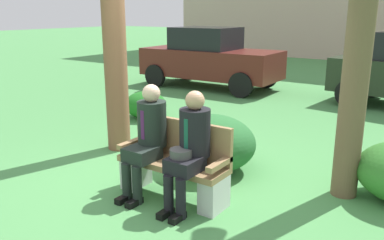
{
  "coord_description": "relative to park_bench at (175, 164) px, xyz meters",
  "views": [
    {
      "loc": [
        3.02,
        -3.76,
        2.12
      ],
      "look_at": [
        0.36,
        0.12,
        0.85
      ],
      "focal_mm": 37.91,
      "sensor_mm": 36.0,
      "label": 1
    }
  ],
  "objects": [
    {
      "name": "parked_car_near",
      "position": [
        -3.41,
        6.18,
        0.44
      ],
      "size": [
        3.93,
        1.76,
        1.68
      ],
      "color": "#591E19",
      "rests_on": "ground"
    },
    {
      "name": "seated_man_left",
      "position": [
        -0.31,
        -0.12,
        0.34
      ],
      "size": [
        0.34,
        0.72,
        1.31
      ],
      "color": "#1E2823",
      "rests_on": "ground"
    },
    {
      "name": "shrub_mid_lawn",
      "position": [
        -0.09,
        0.96,
        -0.01
      ],
      "size": [
        1.22,
        1.12,
        0.76
      ],
      "primitive_type": "ellipsoid",
      "color": "#26612D",
      "rests_on": "ground"
    },
    {
      "name": "shrub_near_bench",
      "position": [
        -2.65,
        2.55,
        -0.12
      ],
      "size": [
        0.87,
        0.8,
        0.55
      ],
      "primitive_type": "ellipsoid",
      "color": "#1E6C1E",
      "rests_on": "ground"
    },
    {
      "name": "park_bench",
      "position": [
        0.0,
        0.0,
        0.0
      ],
      "size": [
        1.34,
        0.44,
        0.9
      ],
      "color": "#99754C",
      "rests_on": "ground"
    },
    {
      "name": "ground_plane",
      "position": [
        -0.36,
        0.23,
        -0.39
      ],
      "size": [
        80.0,
        80.0,
        0.0
      ],
      "primitive_type": "plane",
      "color": "#4A8E4B"
    },
    {
      "name": "seated_man_right",
      "position": [
        0.3,
        -0.12,
        0.33
      ],
      "size": [
        0.34,
        0.72,
        1.3
      ],
      "color": "black",
      "rests_on": "ground"
    }
  ]
}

